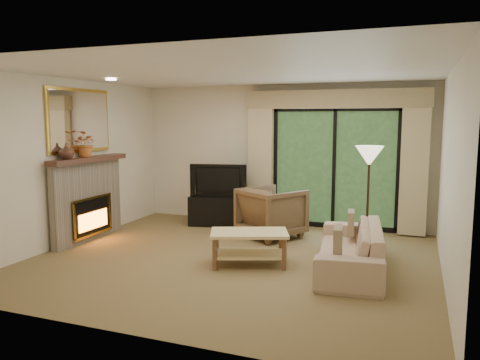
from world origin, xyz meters
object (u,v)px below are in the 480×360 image
at_px(sofa, 350,247).
at_px(coffee_table, 249,248).
at_px(armchair, 272,212).
at_px(media_console, 220,210).

relative_size(sofa, coffee_table, 1.97).
height_order(sofa, coffee_table, sofa).
height_order(armchair, sofa, armchair).
bearing_deg(media_console, sofa, -46.02).
bearing_deg(armchair, coffee_table, 128.07).
bearing_deg(media_console, armchair, -35.85).
xyz_separation_m(media_console, sofa, (2.64, -1.81, 0.02)).
bearing_deg(sofa, coffee_table, -84.36).
distance_m(sofa, coffee_table, 1.34).
bearing_deg(coffee_table, armchair, 74.67).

